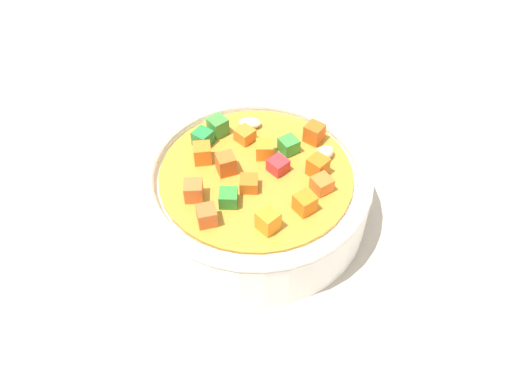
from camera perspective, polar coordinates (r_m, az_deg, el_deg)
ground_plane at (r=46.86cm, az=-0.00°, el=-3.01°), size 140.00×140.00×2.00cm
soup_bowl_main at (r=43.84cm, az=0.00°, el=0.25°), size 18.30×18.30×6.49cm
spoon at (r=52.70cm, az=10.52°, el=5.53°), size 22.26×8.06×1.10cm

